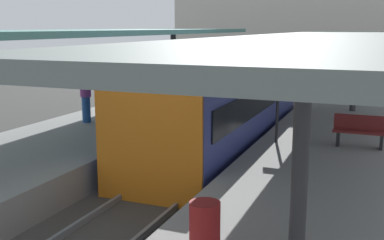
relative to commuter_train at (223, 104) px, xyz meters
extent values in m
plane|color=#383835|center=(0.00, -3.21, -1.73)|extent=(80.00, 80.00, 0.00)
cube|color=gray|center=(-3.80, -3.21, -1.23)|extent=(4.40, 28.00, 1.00)
cube|color=gray|center=(3.80, -3.21, -1.23)|extent=(4.40, 28.00, 1.00)
cube|color=#423F3D|center=(0.00, -3.21, -1.63)|extent=(3.20, 28.00, 0.20)
cube|color=slate|center=(-0.72, -3.21, -1.46)|extent=(0.08, 28.00, 0.14)
cube|color=slate|center=(0.72, -3.21, -1.46)|extent=(0.08, 28.00, 0.14)
cube|color=#38428C|center=(0.00, 0.03, -0.08)|extent=(2.70, 10.82, 2.90)
cube|color=orange|center=(0.00, -5.41, -0.23)|extent=(2.65, 0.08, 2.60)
cube|color=black|center=(-1.37, 0.03, 0.27)|extent=(0.04, 9.95, 0.76)
cube|color=black|center=(1.37, 0.03, 0.27)|extent=(0.04, 9.95, 0.76)
cube|color=#515156|center=(0.00, 0.03, 1.47)|extent=(2.16, 10.28, 0.20)
cylinder|color=#333335|center=(-3.80, 4.49, 0.74)|extent=(0.24, 0.24, 2.94)
cube|color=slate|center=(-3.80, -1.81, 2.30)|extent=(4.18, 21.00, 0.16)
cylinder|color=#333335|center=(3.80, -8.11, 0.69)|extent=(0.24, 0.24, 2.84)
cylinder|color=#333335|center=(3.80, 4.49, 0.69)|extent=(0.24, 0.24, 2.84)
cube|color=slate|center=(3.80, -1.81, 2.19)|extent=(4.18, 21.00, 0.16)
cube|color=black|center=(3.78, -1.42, -0.53)|extent=(0.08, 0.32, 0.40)
cube|color=black|center=(4.88, -1.42, -0.53)|extent=(0.08, 0.32, 0.40)
cube|color=maroon|center=(4.33, -1.42, -0.30)|extent=(1.40, 0.40, 0.06)
cube|color=maroon|center=(4.33, -1.24, -0.07)|extent=(1.40, 0.06, 0.40)
cylinder|color=#262628|center=(2.14, -1.68, 0.37)|extent=(0.08, 0.08, 2.20)
cube|color=black|center=(2.14, -1.68, 1.32)|extent=(0.90, 0.06, 0.32)
cylinder|color=maroon|center=(2.61, -8.73, -0.33)|extent=(0.44, 0.44, 0.80)
cylinder|color=navy|center=(-4.46, -1.27, -0.29)|extent=(0.28, 0.28, 0.88)
cylinder|color=#7A337A|center=(-4.46, -1.27, 0.44)|extent=(0.36, 0.36, 0.56)
sphere|color=beige|center=(-4.46, -1.27, 0.82)|extent=(0.22, 0.22, 0.22)
cube|color=beige|center=(1.13, 16.79, 3.77)|extent=(18.00, 6.00, 11.00)
camera|label=1|loc=(4.77, -14.57, 2.47)|focal=44.25mm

